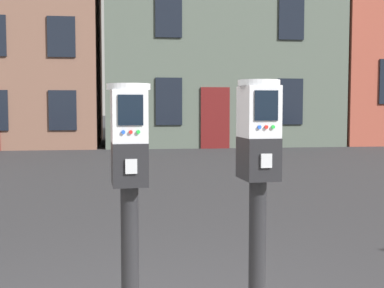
# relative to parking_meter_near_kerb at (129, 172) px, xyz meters

# --- Properties ---
(parking_meter_near_kerb) EXTENTS (0.23, 0.26, 1.41)m
(parking_meter_near_kerb) POSITION_rel_parking_meter_near_kerb_xyz_m (0.00, 0.00, 0.00)
(parking_meter_near_kerb) COLOR black
(parking_meter_near_kerb) RESTS_ON sidewalk_slab
(parking_meter_twin_adjacent) EXTENTS (0.23, 0.26, 1.44)m
(parking_meter_twin_adjacent) POSITION_rel_parking_meter_near_kerb_xyz_m (0.66, 0.00, 0.02)
(parking_meter_twin_adjacent) COLOR black
(parking_meter_twin_adjacent) RESTS_ON sidewalk_slab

